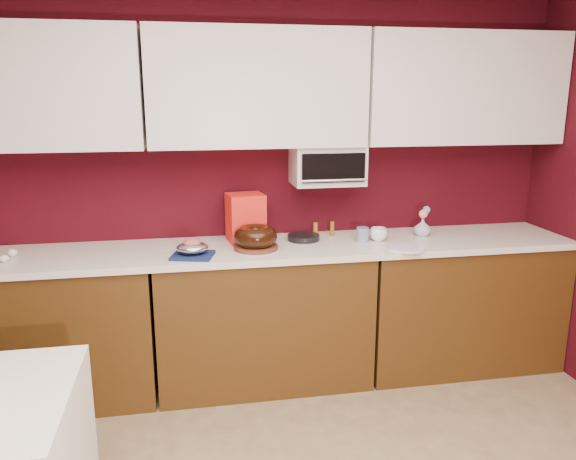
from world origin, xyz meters
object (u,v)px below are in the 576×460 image
(toaster_oven, at_px, (327,165))
(bundt_cake, at_px, (256,236))
(foil_ham_nest, at_px, (192,248))
(pandoro_box, at_px, (246,217))
(flower_vase, at_px, (423,226))
(coffee_mug, at_px, (378,233))
(blue_jar, at_px, (362,234))

(toaster_oven, height_order, bundt_cake, toaster_oven)
(foil_ham_nest, bearing_deg, bundt_cake, 14.78)
(pandoro_box, bearing_deg, flower_vase, -12.15)
(foil_ham_nest, height_order, pandoro_box, pandoro_box)
(bundt_cake, xyz_separation_m, foil_ham_nest, (-0.38, -0.10, -0.02))
(foil_ham_nest, bearing_deg, pandoro_box, 42.40)
(pandoro_box, bearing_deg, bundt_cake, -88.22)
(bundt_cake, relative_size, pandoro_box, 0.85)
(coffee_mug, bearing_deg, foil_ham_nest, -172.52)
(foil_ham_nest, distance_m, blue_jar, 1.09)
(toaster_oven, height_order, flower_vase, toaster_oven)
(bundt_cake, xyz_separation_m, coffee_mug, (0.80, 0.05, -0.03))
(flower_vase, bearing_deg, pandoro_box, 175.84)
(foil_ham_nest, bearing_deg, coffee_mug, 7.48)
(foil_ham_nest, height_order, flower_vase, flower_vase)
(bundt_cake, xyz_separation_m, flower_vase, (1.13, 0.13, -0.01))
(toaster_oven, xyz_separation_m, bundt_cake, (-0.50, -0.23, -0.40))
(foil_ham_nest, height_order, blue_jar, blue_jar)
(bundt_cake, xyz_separation_m, blue_jar, (0.69, 0.06, -0.03))
(blue_jar, height_order, flower_vase, flower_vase)
(coffee_mug, height_order, blue_jar, coffee_mug)
(toaster_oven, bearing_deg, flower_vase, -8.76)
(coffee_mug, xyz_separation_m, blue_jar, (-0.10, 0.01, -0.01))
(foil_ham_nest, xyz_separation_m, pandoro_box, (0.34, 0.31, 0.10))
(foil_ham_nest, bearing_deg, blue_jar, 8.46)
(pandoro_box, relative_size, flower_vase, 2.30)
(toaster_oven, relative_size, foil_ham_nest, 2.44)
(pandoro_box, relative_size, blue_jar, 3.32)
(bundt_cake, distance_m, blue_jar, 0.70)
(foil_ham_nest, xyz_separation_m, coffee_mug, (1.18, 0.15, -0.00))
(toaster_oven, relative_size, flower_vase, 3.41)
(coffee_mug, bearing_deg, pandoro_box, 169.15)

